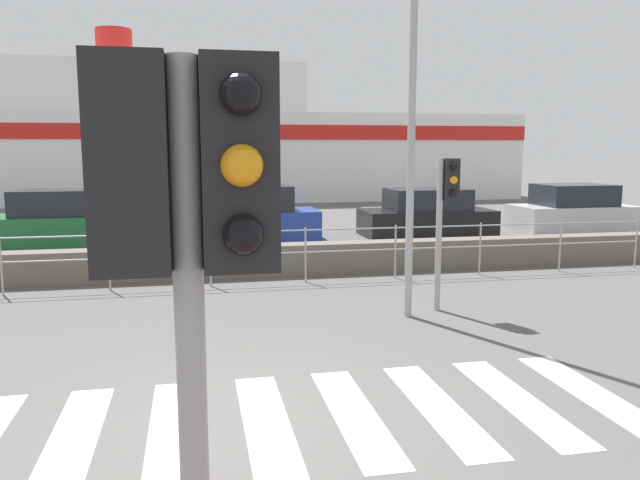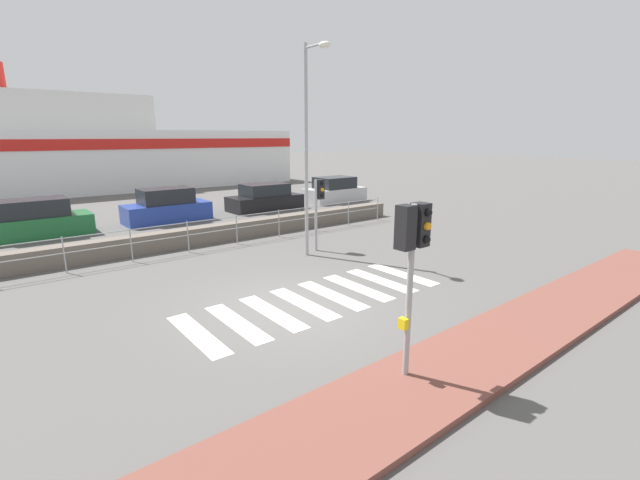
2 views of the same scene
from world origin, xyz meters
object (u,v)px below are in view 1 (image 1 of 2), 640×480
at_px(parked_car_green, 61,222).
at_px(parked_car_silver, 573,211).
at_px(ferry_boat, 182,144).
at_px(parked_car_black, 427,215).
at_px(traffic_light_near, 187,259).
at_px(parked_car_blue, 252,217).
at_px(streetlamp, 418,49).
at_px(traffic_light_far, 446,200).

bearing_deg(parked_car_green, parked_car_silver, 0.00).
distance_m(ferry_boat, parked_car_black, 17.70).
bearing_deg(traffic_light_near, parked_car_green, 102.54).
bearing_deg(parked_car_silver, parked_car_blue, 180.00).
bearing_deg(parked_car_blue, streetlamp, -79.47).
relative_size(traffic_light_far, parked_car_blue, 0.65).
bearing_deg(parked_car_blue, ferry_boat, 97.76).
height_order(traffic_light_near, streetlamp, streetlamp).
height_order(traffic_light_far, parked_car_black, traffic_light_far).
height_order(streetlamp, parked_car_green, streetlamp).
bearing_deg(ferry_boat, traffic_light_far, -79.44).
xyz_separation_m(ferry_boat, parked_car_green, (-3.08, -15.84, -2.22)).
bearing_deg(traffic_light_near, streetlamp, 64.47).
height_order(parked_car_black, parked_car_silver, parked_car_silver).
bearing_deg(parked_car_black, traffic_light_far, -109.33).
height_order(parked_car_green, parked_car_silver, parked_car_green).
relative_size(parked_car_blue, parked_car_silver, 1.01).
bearing_deg(parked_car_green, parked_car_black, 0.00).
xyz_separation_m(traffic_light_near, parked_car_silver, (12.09, 16.05, -1.68)).
height_order(traffic_light_near, parked_car_black, traffic_light_near).
height_order(traffic_light_far, ferry_boat, ferry_boat).
bearing_deg(parked_car_black, parked_car_blue, 180.00).
xyz_separation_m(traffic_light_near, parked_car_green, (-3.57, 16.05, -1.66)).
xyz_separation_m(ferry_boat, parked_car_blue, (2.16, -15.84, -2.20)).
xyz_separation_m(parked_car_black, parked_car_silver, (5.01, 0.00, 0.03)).
xyz_separation_m(traffic_light_far, parked_car_black, (3.01, 8.58, -1.23)).
xyz_separation_m(parked_car_green, parked_car_blue, (5.24, 0.00, 0.02)).
bearing_deg(parked_car_green, traffic_light_near, -77.46).
distance_m(traffic_light_near, parked_car_silver, 20.16).
bearing_deg(parked_car_black, parked_car_green, 180.00).
bearing_deg(streetlamp, parked_car_black, 67.62).
xyz_separation_m(parked_car_blue, parked_car_silver, (10.42, 0.00, -0.03)).
bearing_deg(parked_car_black, traffic_light_near, -113.78).
bearing_deg(traffic_light_far, parked_car_blue, 105.59).
height_order(streetlamp, parked_car_silver, streetlamp).
xyz_separation_m(streetlamp, ferry_boat, (-3.84, 24.87, -1.25)).
distance_m(ferry_boat, parked_car_blue, 16.13).
distance_m(traffic_light_near, traffic_light_far, 8.52).
height_order(streetlamp, parked_car_black, streetlamp).
height_order(traffic_light_near, traffic_light_far, traffic_light_near).
xyz_separation_m(ferry_boat, parked_car_silver, (12.57, -15.84, -2.24)).
xyz_separation_m(streetlamp, parked_car_blue, (-1.68, 9.04, -3.45)).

